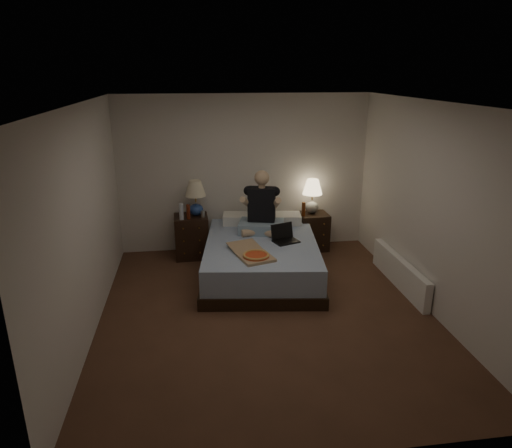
{
  "coord_description": "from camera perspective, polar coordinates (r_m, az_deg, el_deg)",
  "views": [
    {
      "loc": [
        -0.82,
        -4.9,
        2.83
      ],
      "look_at": [
        0.0,
        0.9,
        0.85
      ],
      "focal_mm": 32.0,
      "sensor_mm": 36.0,
      "label": 1
    }
  ],
  "objects": [
    {
      "name": "lamp_right",
      "position": [
        7.46,
        7.04,
        3.45
      ],
      "size": [
        0.4,
        0.4,
        0.56
      ],
      "primitive_type": null,
      "rotation": [
        0.0,
        0.0,
        -0.29
      ],
      "color": "#979890",
      "rests_on": "nightstand_right"
    },
    {
      "name": "ceiling",
      "position": [
        4.98,
        1.5,
        14.88
      ],
      "size": [
        4.0,
        4.5,
        0.0
      ],
      "primitive_type": "cube",
      "rotation": [
        3.14,
        0.0,
        0.0
      ],
      "color": "white",
      "rests_on": "ground"
    },
    {
      "name": "beer_bottle_right",
      "position": [
        7.32,
        5.96,
        1.86
      ],
      "size": [
        0.06,
        0.06,
        0.23
      ],
      "primitive_type": "cylinder",
      "color": "#5E280D",
      "rests_on": "nightstand_right"
    },
    {
      "name": "wall_back",
      "position": [
        7.36,
        -1.48,
        6.29
      ],
      "size": [
        4.0,
        0.0,
        2.5
      ],
      "primitive_type": "cube",
      "rotation": [
        1.57,
        0.0,
        0.0
      ],
      "color": "silver",
      "rests_on": "ground"
    },
    {
      "name": "nightstand_left",
      "position": [
        7.28,
        -8.04,
        -1.54
      ],
      "size": [
        0.53,
        0.48,
        0.67
      ],
      "primitive_type": "cube",
      "rotation": [
        0.0,
        0.0,
        0.03
      ],
      "color": "black",
      "rests_on": "floor"
    },
    {
      "name": "radiator",
      "position": [
        6.58,
        17.51,
        -5.79
      ],
      "size": [
        0.1,
        1.6,
        0.4
      ],
      "primitive_type": "cube",
      "color": "white",
      "rests_on": "floor"
    },
    {
      "name": "laptop",
      "position": [
        6.43,
        3.8,
        -1.27
      ],
      "size": [
        0.41,
        0.38,
        0.24
      ],
      "primitive_type": null,
      "rotation": [
        0.0,
        0.0,
        0.35
      ],
      "color": "black",
      "rests_on": "bed"
    },
    {
      "name": "bed",
      "position": [
        6.58,
        0.67,
        -4.32
      ],
      "size": [
        1.82,
        2.26,
        0.52
      ],
      "primitive_type": "cube",
      "rotation": [
        0.0,
        0.0,
        -0.13
      ],
      "color": "#587BB1",
      "rests_on": "floor"
    },
    {
      "name": "wall_front",
      "position": [
        3.19,
        8.11,
        -11.21
      ],
      "size": [
        4.0,
        0.0,
        2.5
      ],
      "primitive_type": "cube",
      "rotation": [
        -1.57,
        0.0,
        0.0
      ],
      "color": "silver",
      "rests_on": "ground"
    },
    {
      "name": "floor",
      "position": [
        5.71,
        1.29,
        -11.0
      ],
      "size": [
        4.0,
        4.5,
        0.0
      ],
      "primitive_type": "cube",
      "color": "brown",
      "rests_on": "ground"
    },
    {
      "name": "wall_left",
      "position": [
        5.28,
        -20.57,
        0.04
      ],
      "size": [
        0.0,
        4.5,
        2.5
      ],
      "primitive_type": "cube",
      "rotation": [
        1.57,
        0.0,
        1.57
      ],
      "color": "silver",
      "rests_on": "ground"
    },
    {
      "name": "soda_can",
      "position": [
        7.09,
        -6.67,
        1.26
      ],
      "size": [
        0.07,
        0.07,
        0.1
      ],
      "primitive_type": "cylinder",
      "color": "#B6B6B0",
      "rests_on": "nightstand_left"
    },
    {
      "name": "lamp_left",
      "position": [
        7.11,
        -7.55,
        3.21
      ],
      "size": [
        0.34,
        0.34,
        0.56
      ],
      "primitive_type": null,
      "rotation": [
        0.0,
        0.0,
        0.08
      ],
      "color": "navy",
      "rests_on": "nightstand_left"
    },
    {
      "name": "wall_right",
      "position": [
        5.87,
        21.05,
        1.79
      ],
      "size": [
        0.0,
        4.5,
        2.5
      ],
      "primitive_type": "cube",
      "rotation": [
        1.57,
        0.0,
        -1.57
      ],
      "color": "silver",
      "rests_on": "ground"
    },
    {
      "name": "beer_bottle_left",
      "position": [
        7.01,
        -8.46,
        1.53
      ],
      "size": [
        0.06,
        0.06,
        0.23
      ],
      "primitive_type": "cylinder",
      "color": "#571C0C",
      "rests_on": "nightstand_left"
    },
    {
      "name": "pizza_box",
      "position": [
        5.88,
        0.01,
        -4.02
      ],
      "size": [
        0.6,
        0.84,
        0.08
      ],
      "primitive_type": null,
      "rotation": [
        0.0,
        0.0,
        0.29
      ],
      "color": "tan",
      "rests_on": "bed"
    },
    {
      "name": "person",
      "position": [
        6.72,
        0.68,
        2.75
      ],
      "size": [
        0.77,
        0.67,
        0.93
      ],
      "primitive_type": null,
      "rotation": [
        0.0,
        0.0,
        -0.25
      ],
      "color": "black",
      "rests_on": "bed"
    },
    {
      "name": "water_bottle",
      "position": [
        7.0,
        -9.32,
        1.54
      ],
      "size": [
        0.07,
        0.07,
        0.25
      ],
      "primitive_type": "cylinder",
      "color": "silver",
      "rests_on": "nightstand_left"
    },
    {
      "name": "nightstand_right",
      "position": [
        7.59,
        7.11,
        -0.91
      ],
      "size": [
        0.48,
        0.44,
        0.61
      ],
      "primitive_type": "cube",
      "rotation": [
        0.0,
        0.0,
        0.04
      ],
      "color": "black",
      "rests_on": "floor"
    }
  ]
}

